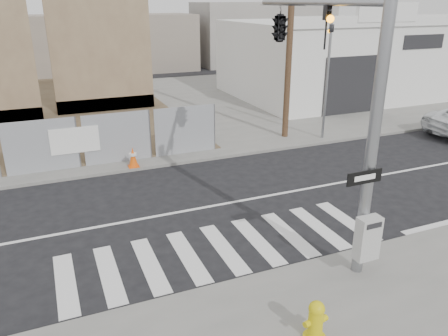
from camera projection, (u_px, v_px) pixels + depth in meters
name	position (u px, v px, depth m)	size (l,w,h in m)	color
ground	(193.00, 210.00, 13.76)	(100.00, 100.00, 0.00)	black
sidewalk_far	(116.00, 111.00, 25.79)	(50.00, 20.00, 0.12)	slate
signal_pole	(307.00, 58.00, 11.18)	(0.96, 5.87, 7.00)	gray
far_signal_pole	(328.00, 65.00, 19.36)	(0.16, 0.20, 5.60)	gray
concrete_wall_right	(102.00, 54.00, 24.49)	(5.50, 1.30, 8.00)	brown
auto_shop	(328.00, 59.00, 29.06)	(12.00, 10.20, 5.95)	silver
utility_pole_right	(291.00, 24.00, 18.97)	(1.60, 0.28, 10.00)	brown
fire_hydrant	(316.00, 320.00, 8.22)	(0.53, 0.53, 0.83)	#CCBB0B
traffic_cone_d	(133.00, 157.00, 16.86)	(0.42, 0.42, 0.78)	#F1560C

